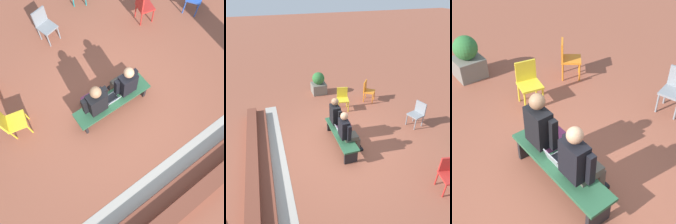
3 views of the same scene
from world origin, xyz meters
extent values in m
plane|color=brown|center=(0.00, 0.00, 0.00)|extent=(60.00, 60.00, 0.00)
cube|color=#A8A399|center=(0.04, 1.80, 0.00)|extent=(6.02, 0.40, 0.01)
cube|color=brown|center=(0.04, 2.30, 0.07)|extent=(5.22, 0.60, 0.15)
cube|color=brown|center=(0.04, 2.45, 0.22)|extent=(5.22, 0.30, 0.15)
cube|color=#285638|center=(0.04, -0.04, 0.42)|extent=(1.80, 0.44, 0.05)
cube|color=black|center=(-0.76, -0.04, 0.20)|extent=(0.06, 0.37, 0.40)
cube|color=black|center=(0.84, -0.04, 0.20)|extent=(0.06, 0.37, 0.40)
cube|color=#4C473D|center=(-0.31, -0.21, 0.51)|extent=(0.32, 0.38, 0.13)
cube|color=#4C473D|center=(-0.39, -0.40, 0.23)|extent=(0.10, 0.11, 0.45)
cube|color=black|center=(-0.39, -0.46, 0.03)|extent=(0.10, 0.23, 0.07)
cube|color=#4C473D|center=(-0.22, -0.40, 0.23)|extent=(0.10, 0.11, 0.45)
cube|color=black|center=(-0.22, -0.46, 0.03)|extent=(0.10, 0.23, 0.07)
cube|color=black|center=(-0.31, -0.01, 0.84)|extent=(0.36, 0.23, 0.53)
cube|color=maroon|center=(-0.31, -0.12, 0.80)|extent=(0.05, 0.01, 0.32)
cube|color=black|center=(-0.53, -0.07, 0.82)|extent=(0.08, 0.09, 0.45)
cube|color=black|center=(-0.08, -0.07, 0.82)|extent=(0.08, 0.09, 0.45)
sphere|color=tan|center=(-0.31, -0.01, 1.23)|extent=(0.21, 0.21, 0.21)
cube|color=#7F2D5B|center=(0.45, -0.22, 0.51)|extent=(0.34, 0.40, 0.14)
cube|color=#7F2D5B|center=(0.36, -0.42, 0.23)|extent=(0.11, 0.12, 0.45)
cube|color=black|center=(0.36, -0.48, 0.03)|extent=(0.11, 0.24, 0.07)
cube|color=#7F2D5B|center=(0.54, -0.42, 0.23)|extent=(0.11, 0.12, 0.45)
cube|color=black|center=(0.54, -0.48, 0.03)|extent=(0.11, 0.24, 0.07)
cube|color=black|center=(0.45, 0.00, 0.86)|extent=(0.38, 0.24, 0.55)
cube|color=black|center=(0.21, -0.07, 0.84)|extent=(0.09, 0.10, 0.47)
cube|color=black|center=(0.69, -0.07, 0.84)|extent=(0.09, 0.10, 0.47)
sphere|color=#8C6647|center=(0.45, 0.00, 1.27)|extent=(0.22, 0.22, 0.22)
cube|color=#9EA0A5|center=(0.07, -0.08, 0.46)|extent=(0.32, 0.22, 0.02)
cube|color=#2D2D33|center=(0.07, -0.09, 0.47)|extent=(0.29, 0.15, 0.00)
cube|color=#9EA0A5|center=(0.07, 0.06, 0.57)|extent=(0.32, 0.07, 0.19)
cube|color=#33519E|center=(0.07, 0.05, 0.57)|extent=(0.28, 0.06, 0.17)
cube|color=gray|center=(0.19, -2.74, 0.42)|extent=(0.51, 0.51, 0.04)
cube|color=gray|center=(0.24, -2.92, 0.64)|extent=(0.40, 0.14, 0.40)
cylinder|color=gray|center=(0.32, -2.52, 0.20)|extent=(0.04, 0.04, 0.40)
cylinder|color=gray|center=(-0.02, -2.61, 0.20)|extent=(0.04, 0.04, 0.40)
cylinder|color=gray|center=(0.41, -2.87, 0.20)|extent=(0.04, 0.04, 0.40)
cylinder|color=gray|center=(0.06, -2.96, 0.20)|extent=(0.04, 0.04, 0.40)
cube|color=gold|center=(1.98, -0.81, 0.42)|extent=(0.50, 0.50, 0.04)
cube|color=gold|center=(2.17, -0.85, 0.64)|extent=(0.12, 0.40, 0.40)
cylinder|color=gold|center=(1.84, -0.60, 0.20)|extent=(0.04, 0.04, 0.40)
cylinder|color=gold|center=(1.77, -0.95, 0.20)|extent=(0.04, 0.04, 0.40)
cylinder|color=gold|center=(2.20, -0.67, 0.20)|extent=(0.04, 0.04, 0.40)
cylinder|color=gold|center=(2.12, -1.03, 0.20)|extent=(0.04, 0.04, 0.40)
cylinder|color=teal|center=(-0.97, -3.43, 0.20)|extent=(0.04, 0.04, 0.40)
cylinder|color=#2D56B7|center=(-3.41, -1.37, 0.20)|extent=(0.04, 0.04, 0.40)
cylinder|color=#2D56B7|center=(-3.60, -1.06, 0.20)|extent=(0.04, 0.04, 0.40)
cylinder|color=#2D56B7|center=(-3.91, -1.25, 0.20)|extent=(0.04, 0.04, 0.40)
cube|color=red|center=(-2.33, -1.84, 0.42)|extent=(0.50, 0.50, 0.04)
cube|color=red|center=(-2.15, -1.89, 0.64)|extent=(0.13, 0.40, 0.40)
cylinder|color=red|center=(-2.47, -1.63, 0.20)|extent=(0.04, 0.04, 0.40)
cylinder|color=red|center=(-2.55, -1.98, 0.20)|extent=(0.04, 0.04, 0.40)
cylinder|color=red|center=(-2.12, -1.71, 0.20)|extent=(0.04, 0.04, 0.40)
cylinder|color=red|center=(-2.20, -2.06, 0.20)|extent=(0.04, 0.04, 0.40)
camera|label=1|loc=(1.30, 1.70, 4.68)|focal=35.00mm
camera|label=2|loc=(-4.79, 1.70, 4.26)|focal=35.00mm
camera|label=3|loc=(-2.32, 1.70, 3.58)|focal=50.00mm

